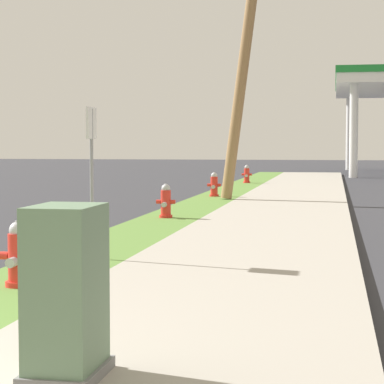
{
  "coord_description": "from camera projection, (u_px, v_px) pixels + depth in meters",
  "views": [
    {
      "loc": [
        4.24,
        -4.52,
        1.73
      ],
      "look_at": [
        1.0,
        13.13,
        0.62
      ],
      "focal_mm": 72.8,
      "sensor_mm": 36.0,
      "label": 1
    }
  ],
  "objects": [
    {
      "name": "fire_hydrant_nearest",
      "position": [
        18.0,
        258.0,
        8.77
      ],
      "size": [
        0.42,
        0.38,
        0.74
      ],
      "color": "red",
      "rests_on": "grass_verge"
    },
    {
      "name": "fire_hydrant_second",
      "position": [
        166.0,
        203.0,
        16.96
      ],
      "size": [
        0.42,
        0.38,
        0.74
      ],
      "color": "red",
      "rests_on": "grass_verge"
    },
    {
      "name": "fire_hydrant_third",
      "position": [
        214.0,
        186.0,
        23.85
      ],
      "size": [
        0.42,
        0.37,
        0.74
      ],
      "color": "red",
      "rests_on": "grass_verge"
    },
    {
      "name": "fire_hydrant_fourth",
      "position": [
        247.0,
        175.0,
        32.1
      ],
      "size": [
        0.42,
        0.37,
        0.74
      ],
      "color": "red",
      "rests_on": "grass_verge"
    },
    {
      "name": "utility_pole_midground",
      "position": [
        246.0,
        43.0,
        22.62
      ],
      "size": [
        1.88,
        1.31,
        8.9
      ],
      "color": "#937047",
      "rests_on": "grass_verge"
    },
    {
      "name": "utility_cabinet",
      "position": [
        66.0,
        298.0,
        5.32
      ],
      "size": [
        0.5,
        0.68,
        1.19
      ],
      "color": "slate",
      "rests_on": "sidewalk_slab"
    },
    {
      "name": "street_sign_post",
      "position": [
        91.0,
        151.0,
        10.84
      ],
      "size": [
        0.05,
        0.36,
        2.12
      ],
      "color": "gray",
      "rests_on": "grass_verge"
    }
  ]
}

